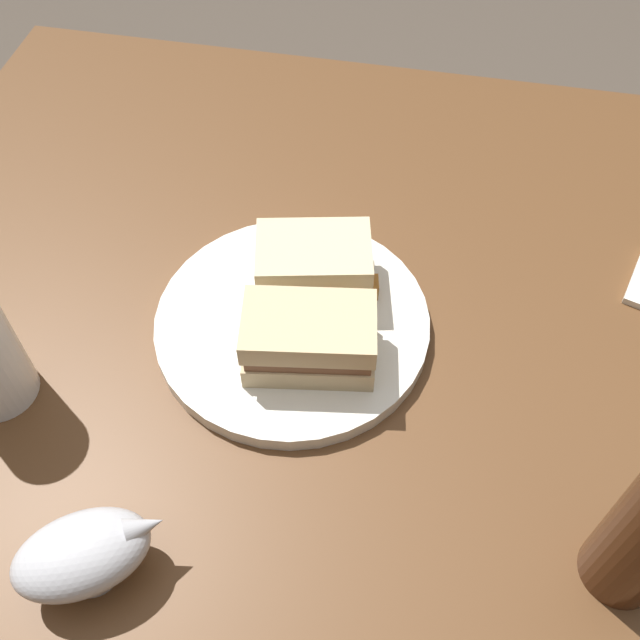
# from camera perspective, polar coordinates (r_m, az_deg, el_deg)

# --- Properties ---
(ground_plane) EXTENTS (6.00, 6.00, 0.00)m
(ground_plane) POSITION_cam_1_polar(r_m,az_deg,el_deg) (1.45, 1.19, -19.93)
(ground_plane) COLOR #4C4238
(dining_table) EXTENTS (1.12, 0.97, 0.78)m
(dining_table) POSITION_cam_1_polar(r_m,az_deg,el_deg) (1.08, 1.54, -13.91)
(dining_table) COLOR brown
(dining_table) RESTS_ON ground
(plate) EXTENTS (0.28, 0.28, 0.02)m
(plate) POSITION_cam_1_polar(r_m,az_deg,el_deg) (0.75, -2.16, -0.27)
(plate) COLOR silver
(plate) RESTS_ON dining_table
(sandwich_half_left) EXTENTS (0.13, 0.09, 0.06)m
(sandwich_half_left) POSITION_cam_1_polar(r_m,az_deg,el_deg) (0.69, -0.85, -1.45)
(sandwich_half_left) COLOR #CCB284
(sandwich_half_left) RESTS_ON plate
(sandwich_half_right) EXTENTS (0.13, 0.10, 0.06)m
(sandwich_half_right) POSITION_cam_1_polar(r_m,az_deg,el_deg) (0.75, -0.48, 4.29)
(sandwich_half_right) COLOR beige
(sandwich_half_right) RESTS_ON plate
(potato_wedge_front) EXTENTS (0.04, 0.03, 0.02)m
(potato_wedge_front) POSITION_cam_1_polar(r_m,az_deg,el_deg) (0.74, 0.75, 0.78)
(potato_wedge_front) COLOR #B77F33
(potato_wedge_front) RESTS_ON plate
(potato_wedge_middle) EXTENTS (0.03, 0.06, 0.02)m
(potato_wedge_middle) POSITION_cam_1_polar(r_m,az_deg,el_deg) (0.72, 0.45, -0.92)
(potato_wedge_middle) COLOR gold
(potato_wedge_middle) RESTS_ON plate
(potato_wedge_back) EXTENTS (0.04, 0.03, 0.02)m
(potato_wedge_back) POSITION_cam_1_polar(r_m,az_deg,el_deg) (0.75, 2.80, 2.60)
(potato_wedge_back) COLOR #AD702D
(potato_wedge_back) RESTS_ON plate
(gravy_boat) EXTENTS (0.13, 0.12, 0.07)m
(gravy_boat) POSITION_cam_1_polar(r_m,az_deg,el_deg) (0.63, -17.87, -16.91)
(gravy_boat) COLOR #B7B7BC
(gravy_boat) RESTS_ON dining_table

